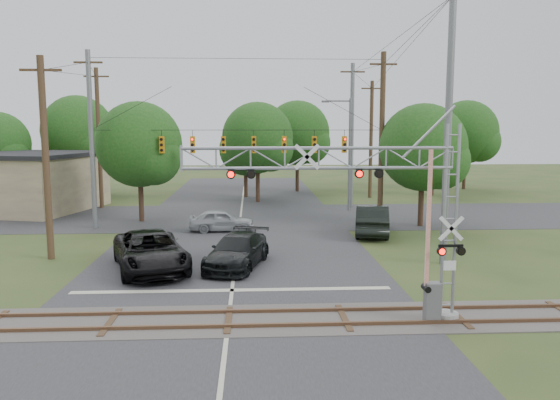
{
  "coord_description": "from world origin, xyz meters",
  "views": [
    {
      "loc": [
        0.82,
        -16.07,
        6.61
      ],
      "look_at": [
        2.06,
        7.5,
        3.45
      ],
      "focal_mm": 35.0,
      "sensor_mm": 36.0,
      "label": 1
    }
  ],
  "objects": [
    {
      "name": "sedan_silver",
      "position": [
        -1.08,
        18.4,
        0.71
      ],
      "size": [
        4.22,
        1.83,
        1.42
      ],
      "primitive_type": "imported",
      "rotation": [
        0.0,
        0.0,
        1.61
      ],
      "color": "#96999D",
      "rests_on": "ground"
    },
    {
      "name": "streetlight",
      "position": [
        8.42,
        26.79,
        4.95
      ],
      "size": [
        2.36,
        0.25,
        8.84
      ],
      "color": "slate",
      "rests_on": "ground"
    },
    {
      "name": "treeline",
      "position": [
        0.92,
        34.35,
        5.59
      ],
      "size": [
        51.63,
        27.87,
        9.69
      ],
      "color": "#3A271A",
      "rests_on": "ground"
    },
    {
      "name": "road_cross",
      "position": [
        0.0,
        24.0,
        0.01
      ],
      "size": [
        90.0,
        12.0,
        0.02
      ],
      "primitive_type": "cube",
      "color": "#2C2C2F",
      "rests_on": "ground"
    },
    {
      "name": "suv_dark",
      "position": [
        8.29,
        16.91,
        0.92
      ],
      "size": [
        3.06,
        5.86,
        1.84
      ],
      "primitive_type": "imported",
      "rotation": [
        0.0,
        0.0,
        2.93
      ],
      "color": "black",
      "rests_on": "ground"
    },
    {
      "name": "traffic_signal_span",
      "position": [
        0.85,
        20.0,
        5.69
      ],
      "size": [
        19.34,
        0.36,
        11.5
      ],
      "color": "slate",
      "rests_on": "ground"
    },
    {
      "name": "utility_poles",
      "position": [
        2.57,
        22.46,
        5.89
      ],
      "size": [
        25.54,
        25.5,
        13.31
      ],
      "color": "#452F20",
      "rests_on": "ground"
    },
    {
      "name": "car_dark",
      "position": [
        0.13,
        9.36,
        0.78
      ],
      "size": [
        3.51,
        5.73,
        1.55
      ],
      "primitive_type": "imported",
      "rotation": [
        0.0,
        0.0,
        -0.27
      ],
      "color": "black",
      "rests_on": "ground"
    },
    {
      "name": "railroad_track",
      "position": [
        0.0,
        2.0,
        0.03
      ],
      "size": [
        90.0,
        3.2,
        0.17
      ],
      "color": "#4D4743",
      "rests_on": "ground"
    },
    {
      "name": "crossing_gantry",
      "position": [
        4.71,
        1.64,
        4.13
      ],
      "size": [
        9.42,
        0.86,
        6.73
      ],
      "color": "gray",
      "rests_on": "ground"
    },
    {
      "name": "road_main",
      "position": [
        0.0,
        10.0,
        0.01
      ],
      "size": [
        14.0,
        90.0,
        0.02
      ],
      "primitive_type": "cube",
      "color": "#2C2C2F",
      "rests_on": "ground"
    },
    {
      "name": "ground",
      "position": [
        0.0,
        0.0,
        0.0
      ],
      "size": [
        160.0,
        160.0,
        0.0
      ],
      "primitive_type": "plane",
      "color": "#2F431F",
      "rests_on": "ground"
    },
    {
      "name": "pickup_black",
      "position": [
        -3.88,
        8.97,
        0.89
      ],
      "size": [
        4.8,
        7.04,
        1.79
      ],
      "primitive_type": "imported",
      "rotation": [
        0.0,
        0.0,
        0.31
      ],
      "color": "black",
      "rests_on": "ground"
    }
  ]
}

